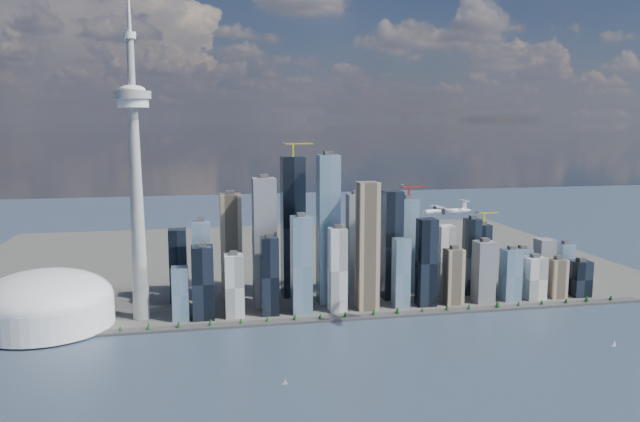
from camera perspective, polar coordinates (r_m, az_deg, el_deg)
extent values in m
plane|color=#2C3C4E|center=(786.58, 5.24, -15.50)|extent=(4000.00, 4000.00, 0.00)
cube|color=#383838|center=(1012.18, 1.17, -9.82)|extent=(1100.00, 22.00, 4.00)
cube|color=#4C4C47|center=(1439.64, -2.69, -4.35)|extent=(1400.00, 900.00, 3.00)
cylinder|color=#3F2D1E|center=(1025.51, -26.30, -10.28)|extent=(1.00, 1.00, 2.40)
cone|color=#17421D|center=(1024.42, -26.32, -10.09)|extent=(7.20, 7.20, 8.00)
cylinder|color=#3F2D1E|center=(1006.26, -21.46, -10.34)|extent=(1.00, 1.00, 2.40)
cone|color=#17421D|center=(1005.15, -21.47, -10.14)|extent=(7.20, 7.20, 8.00)
cylinder|color=#3F2D1E|center=(994.23, -16.46, -10.32)|extent=(1.00, 1.00, 2.40)
cone|color=#17421D|center=(993.10, -16.47, -10.12)|extent=(7.20, 7.20, 8.00)
cylinder|color=#3F2D1E|center=(989.66, -11.38, -10.22)|extent=(1.00, 1.00, 2.40)
cone|color=#17421D|center=(988.53, -11.38, -10.02)|extent=(7.20, 7.20, 8.00)
cylinder|color=#3F2D1E|center=(992.67, -6.29, -10.05)|extent=(1.00, 1.00, 2.40)
cone|color=#17421D|center=(991.54, -6.30, -9.85)|extent=(7.20, 7.20, 8.00)
cylinder|color=#3F2D1E|center=(1003.19, -1.28, -9.80)|extent=(1.00, 1.00, 2.40)
cone|color=#17421D|center=(1002.07, -1.28, -9.60)|extent=(7.20, 7.20, 8.00)
cylinder|color=#3F2D1E|center=(1020.98, 3.58, -9.49)|extent=(1.00, 1.00, 2.40)
cone|color=#17421D|center=(1019.88, 3.58, -9.29)|extent=(7.20, 7.20, 8.00)
cylinder|color=#3F2D1E|center=(1045.67, 8.23, -9.13)|extent=(1.00, 1.00, 2.40)
cone|color=#17421D|center=(1044.60, 8.24, -8.94)|extent=(7.20, 7.20, 8.00)
cylinder|color=#3F2D1E|center=(1076.79, 12.64, -8.73)|extent=(1.00, 1.00, 2.40)
cone|color=#17421D|center=(1075.75, 12.64, -8.54)|extent=(7.20, 7.20, 8.00)
cylinder|color=#3F2D1E|center=(1113.80, 16.76, -8.31)|extent=(1.00, 1.00, 2.40)
cone|color=#17421D|center=(1112.80, 16.77, -8.13)|extent=(7.20, 7.20, 8.00)
cylinder|color=#3F2D1E|center=(1156.14, 20.60, -7.88)|extent=(1.00, 1.00, 2.40)
cone|color=#17421D|center=(1155.17, 20.61, -7.71)|extent=(7.20, 7.20, 8.00)
cylinder|color=#3F2D1E|center=(1203.23, 24.14, -7.45)|extent=(1.00, 1.00, 2.40)
cone|color=#17421D|center=(1202.31, 24.15, -7.29)|extent=(7.20, 7.20, 8.00)
cube|color=black|center=(1011.96, -10.52, -6.44)|extent=(34.00, 34.00, 117.45)
cube|color=#749BAF|center=(1056.67, -10.58, -4.92)|extent=(30.00, 30.00, 149.49)
cube|color=silver|center=(1015.62, -7.67, -6.79)|extent=(30.00, 30.00, 101.44)
cube|color=tan|center=(1107.90, -8.06, -3.25)|extent=(36.00, 36.00, 186.86)
cube|color=slate|center=(1055.36, -4.92, -2.90)|extent=(38.00, 38.00, 218.89)
cube|color=black|center=(1016.86, -4.57, -5.94)|extent=(28.00, 28.00, 128.13)
cube|color=#749BAF|center=(1020.63, -1.50, -4.94)|extent=(32.00, 32.00, 160.16)
cube|color=black|center=(1113.16, -2.43, -1.45)|extent=(40.00, 40.00, 250.92)
cube|color=#749BAF|center=(1069.29, 0.94, -1.70)|extent=(36.00, 36.00, 256.26)
cube|color=silver|center=(1033.57, 1.52, -5.38)|extent=(28.00, 28.00, 138.81)
cube|color=tan|center=(1038.70, 4.49, -3.22)|extent=(34.00, 34.00, 213.55)
cube|color=slate|center=(1141.25, 3.05, -2.98)|extent=(30.00, 30.00, 181.52)
cube|color=black|center=(1103.37, 6.54, -3.13)|extent=(32.00, 32.00, 192.20)
cube|color=#749BAF|center=(1065.23, 7.32, -5.62)|extent=(26.00, 26.00, 117.45)
cube|color=black|center=(1078.22, 9.87, -4.63)|extent=(30.00, 30.00, 149.49)
cube|color=#749BAF|center=(1172.27, 8.04, -3.01)|extent=(34.00, 34.00, 170.84)
cube|color=silver|center=(1144.11, 11.30, -4.47)|extent=(28.00, 28.00, 128.13)
cube|color=tan|center=(1103.10, 12.27, -5.83)|extent=(30.00, 30.00, 96.10)
cube|color=slate|center=(1122.41, 14.63, -5.39)|extent=(32.00, 32.00, 106.78)
cube|color=black|center=(1162.81, 13.59, -4.07)|extent=(26.00, 26.00, 138.81)
cube|color=#749BAF|center=(1146.66, 16.88, -5.60)|extent=(30.00, 30.00, 90.76)
cube|color=black|center=(1234.69, 14.61, -3.89)|extent=(28.00, 28.00, 117.45)
cube|color=#749BAF|center=(1214.05, 17.85, -5.14)|extent=(30.00, 30.00, 80.08)
cube|color=silver|center=(1172.59, 19.03, -5.80)|extent=(34.00, 34.00, 74.74)
cube|color=tan|center=(1196.21, 20.89, -5.75)|extent=(28.00, 28.00, 69.40)
cube|color=slate|center=(1234.52, 19.70, -4.62)|extent=(30.00, 30.00, 96.10)
cube|color=black|center=(1221.04, 22.69, -5.70)|extent=(32.00, 32.00, 64.07)
cube|color=#749BAF|center=(1259.14, 21.45, -4.72)|extent=(26.00, 26.00, 85.42)
cube|color=black|center=(1113.10, -12.67, -4.87)|extent=(30.00, 30.00, 128.13)
cube|color=#749BAF|center=(1016.60, -12.77, -7.38)|extent=(26.00, 26.00, 85.42)
cube|color=gold|center=(1098.29, -2.47, 5.59)|extent=(3.00, 3.00, 22.00)
cube|color=gold|center=(1099.11, -2.05, 6.17)|extent=(55.00, 2.20, 2.20)
cube|color=#383838|center=(1095.35, -3.34, 6.25)|extent=(6.00, 4.00, 4.00)
cube|color=#B12219|center=(1157.32, 8.13, 1.67)|extent=(3.00, 3.00, 22.00)
cube|color=#B12219|center=(1158.52, 8.48, 2.22)|extent=(48.00, 2.20, 2.20)
cube|color=#383838|center=(1151.22, 7.47, 2.30)|extent=(6.00, 4.00, 4.00)
cube|color=gold|center=(1222.17, 14.73, -0.69)|extent=(3.00, 3.00, 22.00)
cube|color=gold|center=(1223.51, 15.04, -0.18)|extent=(45.00, 2.20, 2.20)
cube|color=#383838|center=(1214.43, 14.18, -0.11)|extent=(6.00, 4.00, 4.00)
cone|color=gray|center=(1013.71, -16.36, -0.19)|extent=(26.00, 26.00, 340.00)
cylinder|color=white|center=(1003.72, -16.76, 9.45)|extent=(48.00, 48.00, 14.00)
cylinder|color=gray|center=(1004.10, -16.79, 10.13)|extent=(56.00, 56.00, 12.00)
ellipsoid|color=white|center=(1004.44, -16.81, 10.59)|extent=(40.00, 40.00, 14.00)
cylinder|color=gray|center=(1007.05, -16.91, 12.86)|extent=(11.00, 11.00, 80.00)
cylinder|color=white|center=(1011.24, -17.01, 15.12)|extent=(18.00, 18.00, 10.00)
cylinder|color=white|center=(1057.23, -23.73, -8.44)|extent=(200.00, 200.00, 44.00)
ellipsoid|color=white|center=(1051.36, -23.80, -7.29)|extent=(200.00, 200.00, 84.00)
cylinder|color=silver|center=(925.48, 11.38, -0.03)|extent=(64.96, 13.73, 7.94)
cone|color=silver|center=(910.43, 9.51, -0.12)|extent=(9.36, 8.69, 7.94)
cone|color=silver|center=(942.08, 13.25, 0.05)|extent=(13.07, 9.03, 7.94)
cube|color=silver|center=(923.74, 11.25, 0.22)|extent=(16.15, 70.08, 1.24)
cylinder|color=silver|center=(912.08, 11.64, -0.02)|extent=(13.99, 5.68, 4.47)
cylinder|color=silver|center=(935.99, 10.86, 0.21)|extent=(13.99, 5.68, 4.47)
cylinder|color=#3F3F3F|center=(908.63, 11.23, -0.04)|extent=(1.27, 9.92, 9.92)
cylinder|color=#3F3F3F|center=(932.62, 10.45, 0.19)|extent=(1.27, 9.92, 9.92)
cube|color=silver|center=(939.18, 13.07, 0.52)|extent=(7.01, 1.62, 13.65)
cube|color=silver|center=(938.28, 13.08, 0.94)|extent=(7.45, 22.73, 0.87)
cube|color=silver|center=(784.16, -3.28, -15.52)|extent=(6.50, 3.56, 0.83)
cylinder|color=#999999|center=(782.24, -3.28, -15.20)|extent=(0.25, 0.25, 9.34)
cube|color=silver|center=(992.65, 25.25, -11.11)|extent=(6.24, 1.93, 0.83)
cylinder|color=#999999|center=(991.14, 25.27, -10.85)|extent=(0.25, 0.25, 9.33)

